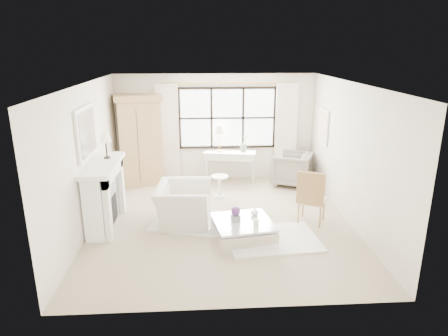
{
  "coord_description": "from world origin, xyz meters",
  "views": [
    {
      "loc": [
        -0.4,
        -7.26,
        3.35
      ],
      "look_at": [
        0.06,
        0.2,
        1.05
      ],
      "focal_mm": 32.0,
      "sensor_mm": 36.0,
      "label": 1
    }
  ],
  "objects_px": {
    "console_table": "(230,167)",
    "club_armchair": "(183,204)",
    "armoire": "(140,139)",
    "coffee_table": "(243,231)"
  },
  "relations": [
    {
      "from": "console_table",
      "to": "club_armchair",
      "type": "relative_size",
      "value": 1.16
    },
    {
      "from": "coffee_table",
      "to": "console_table",
      "type": "bearing_deg",
      "value": 80.54
    },
    {
      "from": "armoire",
      "to": "console_table",
      "type": "distance_m",
      "value": 2.35
    },
    {
      "from": "armoire",
      "to": "console_table",
      "type": "height_order",
      "value": "armoire"
    },
    {
      "from": "console_table",
      "to": "coffee_table",
      "type": "distance_m",
      "value": 3.25
    },
    {
      "from": "console_table",
      "to": "armoire",
      "type": "bearing_deg",
      "value": -169.64
    },
    {
      "from": "armoire",
      "to": "console_table",
      "type": "xyz_separation_m",
      "value": [
        2.23,
        -0.02,
        -0.74
      ]
    },
    {
      "from": "console_table",
      "to": "coffee_table",
      "type": "xyz_separation_m",
      "value": [
        -0.01,
        -3.25,
        -0.22
      ]
    },
    {
      "from": "armoire",
      "to": "coffee_table",
      "type": "distance_m",
      "value": 4.07
    },
    {
      "from": "console_table",
      "to": "club_armchair",
      "type": "bearing_deg",
      "value": -103.76
    }
  ]
}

